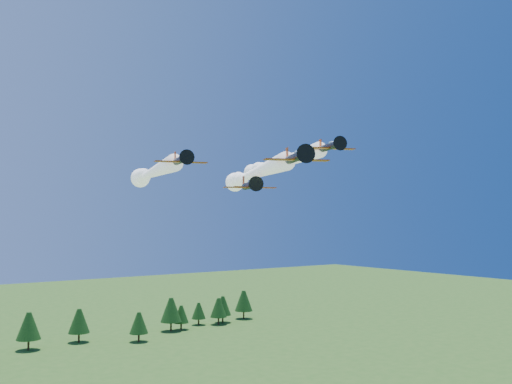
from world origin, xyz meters
TOP-DOWN VIEW (x-y plane):
  - plane_lead at (7.44, 13.26)m, footprint 22.84×44.85m
  - plane_left at (-5.51, 25.78)m, footprint 15.43×41.29m
  - plane_right at (19.81, 22.99)m, footprint 21.71×48.18m
  - plane_slot at (2.87, 7.53)m, footprint 8.24×9.25m
  - treeline at (10.98, 110.78)m, footprint 167.31×21.77m

SIDE VIEW (x-z plane):
  - treeline at x=10.98m, z-range 0.67..11.99m
  - plane_slot at x=2.87m, z-range 41.92..44.85m
  - plane_lead at x=7.44m, z-range 43.88..47.58m
  - plane_left at x=-5.51m, z-range 44.22..47.92m
  - plane_right at x=19.81m, z-range 47.06..50.76m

